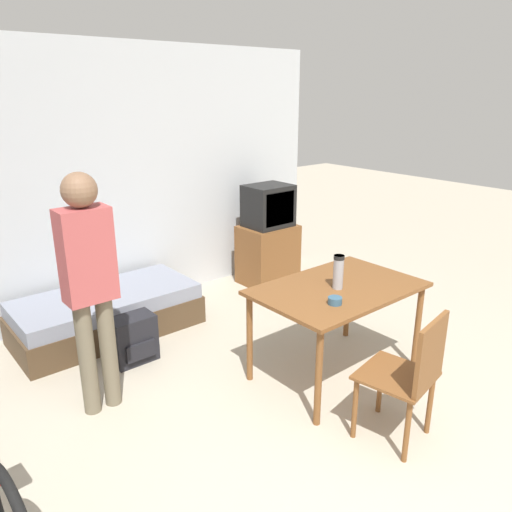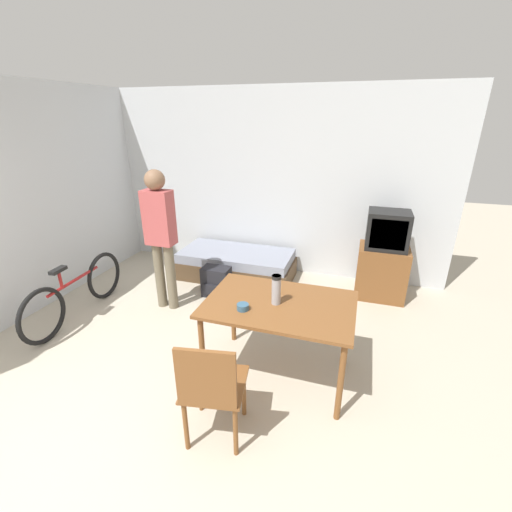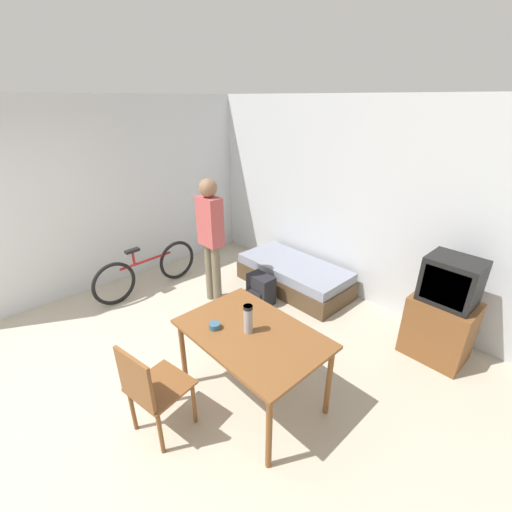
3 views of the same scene
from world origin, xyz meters
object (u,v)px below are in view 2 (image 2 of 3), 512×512
object	(u,v)px
wooden_chair	(211,387)
thermos_flask	(276,288)
daybed	(237,264)
backpack	(216,282)
mate_bowl	(243,307)
tv	(383,259)
person_standing	(160,231)
dining_table	(279,311)
bicycle	(76,293)

from	to	relation	value
wooden_chair	thermos_flask	xyz separation A→B (m)	(0.24, 0.85, 0.40)
daybed	backpack	bearing A→B (deg)	-94.47
daybed	mate_bowl	distance (m)	2.34
tv	person_standing	size ratio (longest dim) A/B	0.68
wooden_chair	thermos_flask	world-z (taller)	thermos_flask
dining_table	thermos_flask	distance (m)	0.24
person_standing	backpack	xyz separation A→B (m)	(0.49, 0.45, -0.82)
person_standing	backpack	distance (m)	1.06
dining_table	mate_bowl	bearing A→B (deg)	-142.60
tv	thermos_flask	xyz separation A→B (m)	(-0.97, -1.93, 0.37)
tv	wooden_chair	xyz separation A→B (m)	(-1.21, -2.78, -0.02)
bicycle	person_standing	world-z (taller)	person_standing
tv	person_standing	bearing A→B (deg)	-156.62
dining_table	wooden_chair	world-z (taller)	wooden_chair
wooden_chair	mate_bowl	distance (m)	0.72
daybed	dining_table	bearing A→B (deg)	-59.06
tv	backpack	xyz separation A→B (m)	(-2.12, -0.67, -0.34)
person_standing	mate_bowl	distance (m)	1.73
tv	person_standing	world-z (taller)	person_standing
mate_bowl	dining_table	bearing A→B (deg)	37.40
mate_bowl	backpack	bearing A→B (deg)	122.15
dining_table	mate_bowl	xyz separation A→B (m)	(-0.27, -0.21, 0.11)
wooden_chair	backpack	bearing A→B (deg)	113.23
bicycle	person_standing	xyz separation A→B (m)	(0.90, 0.54, 0.70)
wooden_chair	mate_bowl	size ratio (longest dim) A/B	9.04
mate_bowl	backpack	world-z (taller)	mate_bowl
bicycle	dining_table	bearing A→B (deg)	-5.46
daybed	backpack	xyz separation A→B (m)	(-0.05, -0.64, 0.00)
bicycle	thermos_flask	distance (m)	2.62
bicycle	backpack	size ratio (longest dim) A/B	3.99
daybed	bicycle	size ratio (longest dim) A/B	1.03
dining_table	mate_bowl	distance (m)	0.36
daybed	tv	bearing A→B (deg)	0.80
wooden_chair	person_standing	distance (m)	2.22
wooden_chair	mate_bowl	world-z (taller)	wooden_chair
thermos_flask	backpack	size ratio (longest dim) A/B	0.65
person_standing	backpack	world-z (taller)	person_standing
daybed	bicycle	distance (m)	2.18
tv	bicycle	world-z (taller)	tv
wooden_chair	bicycle	xyz separation A→B (m)	(-2.30, 1.12, -0.20)
wooden_chair	bicycle	bearing A→B (deg)	154.06
person_standing	daybed	bearing A→B (deg)	63.95
tv	dining_table	distance (m)	2.14
wooden_chair	bicycle	size ratio (longest dim) A/B	0.56
backpack	wooden_chair	bearing A→B (deg)	-66.77
backpack	thermos_flask	bearing A→B (deg)	-47.58
daybed	tv	world-z (taller)	tv
tv	dining_table	bearing A→B (deg)	-116.22
dining_table	person_standing	xyz separation A→B (m)	(-1.67, 0.78, 0.34)
bicycle	backpack	world-z (taller)	bicycle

